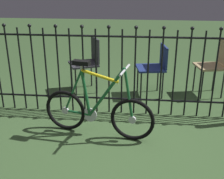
# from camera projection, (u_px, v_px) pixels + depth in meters

# --- Properties ---
(ground_plane) EXTENTS (20.00, 20.00, 0.00)m
(ground_plane) POSITION_uv_depth(u_px,v_px,m) (123.00, 139.00, 3.48)
(ground_plane) COLOR #39562E
(iron_fence) EXTENTS (4.10, 0.07, 1.31)m
(iron_fence) POSITION_uv_depth(u_px,v_px,m) (122.00, 69.00, 3.91)
(iron_fence) COLOR black
(iron_fence) RESTS_ON ground
(bicycle) EXTENTS (1.37, 0.42, 0.93)m
(bicycle) POSITION_uv_depth(u_px,v_px,m) (97.00, 110.00, 3.47)
(bicycle) COLOR black
(bicycle) RESTS_ON ground
(chair_tan) EXTENTS (0.50, 0.50, 0.90)m
(chair_tan) POSITION_uv_depth(u_px,v_px,m) (216.00, 62.00, 4.58)
(chair_tan) COLOR black
(chair_tan) RESTS_ON ground
(chair_navy) EXTENTS (0.49, 0.49, 0.82)m
(chair_navy) POSITION_uv_depth(u_px,v_px,m) (155.00, 65.00, 4.58)
(chair_navy) COLOR black
(chair_navy) RESTS_ON ground
(chair_charcoal) EXTENTS (0.58, 0.58, 0.90)m
(chair_charcoal) POSITION_uv_depth(u_px,v_px,m) (88.00, 59.00, 4.76)
(chair_charcoal) COLOR black
(chair_charcoal) RESTS_ON ground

